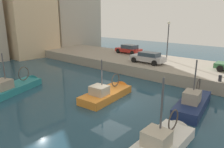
# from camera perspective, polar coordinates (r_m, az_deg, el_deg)

# --- Properties ---
(water_surface) EXTENTS (80.00, 80.00, 0.00)m
(water_surface) POSITION_cam_1_polar(r_m,az_deg,el_deg) (16.91, -0.27, -7.50)
(water_surface) COLOR navy
(water_surface) RESTS_ON ground
(quay_wall) EXTENTS (9.00, 56.00, 1.20)m
(quay_wall) POSITION_cam_1_polar(r_m,az_deg,el_deg) (26.07, 16.70, 1.44)
(quay_wall) COLOR #9E9384
(quay_wall) RESTS_ON ground
(fishing_boat_orange) EXTENTS (5.90, 2.42, 4.25)m
(fishing_boat_orange) POSITION_cam_1_polar(r_m,az_deg,el_deg) (17.82, -0.82, -5.93)
(fishing_boat_orange) COLOR orange
(fishing_boat_orange) RESTS_ON ground
(fishing_boat_teal) EXTENTS (6.87, 4.02, 4.49)m
(fishing_boat_teal) POSITION_cam_1_polar(r_m,az_deg,el_deg) (21.16, -24.91, -3.89)
(fishing_boat_teal) COLOR teal
(fishing_boat_teal) RESTS_ON ground
(fishing_boat_white) EXTENTS (5.49, 2.02, 4.69)m
(fishing_boat_white) POSITION_cam_1_polar(r_m,az_deg,el_deg) (11.78, 14.04, -18.34)
(fishing_boat_white) COLOR white
(fishing_boat_white) RESTS_ON ground
(fishing_boat_navy) EXTENTS (6.20, 2.44, 4.46)m
(fishing_boat_navy) POSITION_cam_1_polar(r_m,az_deg,el_deg) (16.97, 21.28, -8.08)
(fishing_boat_navy) COLOR navy
(fishing_boat_navy) RESTS_ON ground
(parked_car_red) EXTENTS (1.98, 3.97, 1.34)m
(parked_car_red) POSITION_cam_1_polar(r_m,az_deg,el_deg) (31.85, 4.61, 6.82)
(parked_car_red) COLOR red
(parked_car_red) RESTS_ON quay_wall
(parked_car_silver) EXTENTS (1.89, 4.18, 1.32)m
(parked_car_silver) POSITION_cam_1_polar(r_m,az_deg,el_deg) (25.43, 9.80, 4.50)
(parked_car_silver) COLOR #B7B7BC
(parked_car_silver) RESTS_ON quay_wall
(mooring_bollard_mid) EXTENTS (0.28, 0.28, 0.55)m
(mooring_bollard_mid) POSITION_cam_1_polar(r_m,az_deg,el_deg) (20.17, 27.39, -1.04)
(mooring_bollard_mid) COLOR #2D2D33
(mooring_bollard_mid) RESTS_ON quay_wall
(quay_streetlamp) EXTENTS (0.36, 0.36, 4.83)m
(quay_streetlamp) POSITION_cam_1_polar(r_m,az_deg,el_deg) (27.61, 15.08, 10.42)
(quay_streetlamp) COLOR #38383D
(quay_streetlamp) RESTS_ON quay_wall
(waterfront_building_west) EXTENTS (7.89, 6.82, 13.15)m
(waterfront_building_west) POSITION_cam_1_polar(r_m,az_deg,el_deg) (38.94, -21.91, 14.29)
(waterfront_building_west) COLOR beige
(waterfront_building_west) RESTS_ON ground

